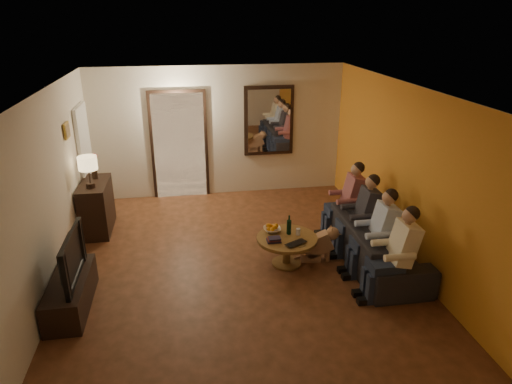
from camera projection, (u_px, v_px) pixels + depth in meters
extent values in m
cube|color=#492913|center=(240.00, 266.00, 6.83)|extent=(5.00, 6.00, 0.01)
cube|color=white|center=(237.00, 90.00, 5.87)|extent=(5.00, 6.00, 0.01)
cube|color=beige|center=(219.00, 132.00, 9.10)|extent=(5.00, 0.02, 2.60)
cube|color=beige|center=(287.00, 317.00, 3.60)|extent=(5.00, 0.02, 2.60)
cube|color=beige|center=(49.00, 195.00, 5.97)|extent=(0.02, 6.00, 2.60)
cube|color=beige|center=(406.00, 175.00, 6.73)|extent=(0.02, 6.00, 2.60)
cube|color=orange|center=(406.00, 175.00, 6.72)|extent=(0.01, 6.00, 2.60)
cube|color=#FFE0A5|center=(179.00, 146.00, 9.05)|extent=(1.00, 0.06, 2.10)
cube|color=black|center=(179.00, 146.00, 9.04)|extent=(1.12, 0.04, 2.22)
cube|color=silver|center=(193.00, 153.00, 9.15)|extent=(0.45, 0.03, 1.70)
cube|color=black|center=(269.00, 121.00, 9.14)|extent=(1.00, 0.05, 1.40)
cube|color=white|center=(269.00, 121.00, 9.11)|extent=(0.86, 0.02, 1.26)
cube|color=white|center=(87.00, 162.00, 8.19)|extent=(0.06, 0.85, 2.04)
cube|color=#B28C33|center=(67.00, 130.00, 6.96)|extent=(0.03, 0.28, 0.24)
cube|color=brown|center=(68.00, 130.00, 6.96)|extent=(0.01, 0.22, 0.18)
cube|color=black|center=(97.00, 207.00, 7.78)|extent=(0.45, 0.98, 0.87)
cube|color=black|center=(71.00, 293.00, 5.80)|extent=(0.45, 1.25, 0.42)
imported|color=black|center=(65.00, 258.00, 5.61)|extent=(1.06, 0.14, 0.61)
imported|color=black|center=(375.00, 243.00, 6.81)|extent=(2.23, 0.88, 0.65)
cylinder|color=brown|center=(287.00, 251.00, 6.79)|extent=(0.99, 0.99, 0.45)
imported|color=white|center=(272.00, 230.00, 6.87)|extent=(0.26, 0.26, 0.06)
cylinder|color=silver|center=(298.00, 232.00, 6.76)|extent=(0.06, 0.06, 0.10)
imported|color=black|center=(298.00, 245.00, 6.46)|extent=(0.39, 0.34, 0.03)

